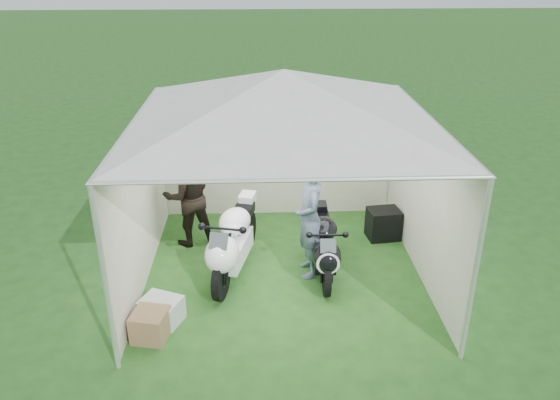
{
  "coord_description": "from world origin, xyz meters",
  "views": [
    {
      "loc": [
        -0.34,
        -6.98,
        4.37
      ],
      "look_at": [
        -0.04,
        0.35,
        1.01
      ],
      "focal_mm": 35.0,
      "sensor_mm": 36.0,
      "label": 1
    }
  ],
  "objects_px": {
    "motorcycle_white": "(232,241)",
    "crate_0": "(162,310)",
    "canopy_tent": "(284,101)",
    "equipment_box": "(383,224)",
    "crate_1": "(151,325)",
    "motorcycle_black": "(324,245)",
    "person_dark_jacket": "(188,196)",
    "person_blue_jacket": "(310,218)",
    "paddock_stand": "(319,239)"
  },
  "relations": [
    {
      "from": "motorcycle_white",
      "to": "motorcycle_black",
      "type": "relative_size",
      "value": 1.14
    },
    {
      "from": "canopy_tent",
      "to": "crate_1",
      "type": "relative_size",
      "value": 13.79
    },
    {
      "from": "person_dark_jacket",
      "to": "motorcycle_white",
      "type": "bearing_deg",
      "value": 107.42
    },
    {
      "from": "paddock_stand",
      "to": "crate_1",
      "type": "xyz_separation_m",
      "value": [
        -2.32,
        -2.17,
        0.04
      ]
    },
    {
      "from": "paddock_stand",
      "to": "person_dark_jacket",
      "type": "xyz_separation_m",
      "value": [
        -2.08,
        0.26,
        0.69
      ]
    },
    {
      "from": "person_blue_jacket",
      "to": "equipment_box",
      "type": "distance_m",
      "value": 1.8
    },
    {
      "from": "person_blue_jacket",
      "to": "crate_1",
      "type": "relative_size",
      "value": 4.37
    },
    {
      "from": "canopy_tent",
      "to": "paddock_stand",
      "type": "xyz_separation_m",
      "value": [
        0.61,
        0.66,
        -2.44
      ]
    },
    {
      "from": "crate_0",
      "to": "paddock_stand",
      "type": "bearing_deg",
      "value": 39.5
    },
    {
      "from": "person_blue_jacket",
      "to": "equipment_box",
      "type": "xyz_separation_m",
      "value": [
        1.32,
        1.04,
        -0.64
      ]
    },
    {
      "from": "motorcycle_white",
      "to": "crate_0",
      "type": "height_order",
      "value": "motorcycle_white"
    },
    {
      "from": "motorcycle_black",
      "to": "person_dark_jacket",
      "type": "height_order",
      "value": "person_dark_jacket"
    },
    {
      "from": "person_dark_jacket",
      "to": "person_blue_jacket",
      "type": "height_order",
      "value": "person_blue_jacket"
    },
    {
      "from": "motorcycle_black",
      "to": "crate_1",
      "type": "distance_m",
      "value": 2.68
    },
    {
      "from": "canopy_tent",
      "to": "equipment_box",
      "type": "distance_m",
      "value": 3.03
    },
    {
      "from": "crate_1",
      "to": "motorcycle_white",
      "type": "bearing_deg",
      "value": 55.51
    },
    {
      "from": "person_blue_jacket",
      "to": "crate_1",
      "type": "bearing_deg",
      "value": -58.91
    },
    {
      "from": "person_dark_jacket",
      "to": "person_blue_jacket",
      "type": "xyz_separation_m",
      "value": [
        1.84,
        -1.01,
        0.07
      ]
    },
    {
      "from": "crate_0",
      "to": "equipment_box",
      "type": "bearing_deg",
      "value": 32.57
    },
    {
      "from": "canopy_tent",
      "to": "equipment_box",
      "type": "xyz_separation_m",
      "value": [
        1.7,
        0.94,
        -2.32
      ]
    },
    {
      "from": "motorcycle_black",
      "to": "crate_0",
      "type": "distance_m",
      "value": 2.46
    },
    {
      "from": "canopy_tent",
      "to": "person_blue_jacket",
      "type": "bearing_deg",
      "value": -13.93
    },
    {
      "from": "motorcycle_white",
      "to": "crate_0",
      "type": "distance_m",
      "value": 1.45
    },
    {
      "from": "paddock_stand",
      "to": "equipment_box",
      "type": "bearing_deg",
      "value": 14.53
    },
    {
      "from": "paddock_stand",
      "to": "crate_0",
      "type": "distance_m",
      "value": 2.89
    },
    {
      "from": "motorcycle_black",
      "to": "crate_1",
      "type": "bearing_deg",
      "value": -147.41
    },
    {
      "from": "motorcycle_black",
      "to": "person_dark_jacket",
      "type": "distance_m",
      "value": 2.33
    },
    {
      "from": "paddock_stand",
      "to": "person_blue_jacket",
      "type": "height_order",
      "value": "person_blue_jacket"
    },
    {
      "from": "canopy_tent",
      "to": "crate_1",
      "type": "distance_m",
      "value": 3.3
    },
    {
      "from": "canopy_tent",
      "to": "motorcycle_black",
      "type": "relative_size",
      "value": 3.2
    },
    {
      "from": "person_dark_jacket",
      "to": "equipment_box",
      "type": "height_order",
      "value": "person_dark_jacket"
    },
    {
      "from": "canopy_tent",
      "to": "paddock_stand",
      "type": "height_order",
      "value": "canopy_tent"
    },
    {
      "from": "motorcycle_black",
      "to": "equipment_box",
      "type": "height_order",
      "value": "motorcycle_black"
    },
    {
      "from": "motorcycle_white",
      "to": "crate_0",
      "type": "bearing_deg",
      "value": -115.7
    },
    {
      "from": "motorcycle_black",
      "to": "crate_1",
      "type": "xyz_separation_m",
      "value": [
        -2.29,
        -1.36,
        -0.3
      ]
    },
    {
      "from": "motorcycle_white",
      "to": "crate_1",
      "type": "height_order",
      "value": "motorcycle_white"
    },
    {
      "from": "canopy_tent",
      "to": "person_blue_jacket",
      "type": "distance_m",
      "value": 1.72
    },
    {
      "from": "person_blue_jacket",
      "to": "motorcycle_black",
      "type": "bearing_deg",
      "value": 73.6
    },
    {
      "from": "person_dark_jacket",
      "to": "crate_0",
      "type": "xyz_separation_m",
      "value": [
        -0.16,
        -2.1,
        -0.66
      ]
    },
    {
      "from": "canopy_tent",
      "to": "crate_1",
      "type": "height_order",
      "value": "canopy_tent"
    },
    {
      "from": "canopy_tent",
      "to": "crate_0",
      "type": "distance_m",
      "value": 3.14
    },
    {
      "from": "person_dark_jacket",
      "to": "crate_0",
      "type": "distance_m",
      "value": 2.21
    },
    {
      "from": "person_dark_jacket",
      "to": "equipment_box",
      "type": "bearing_deg",
      "value": 162.44
    },
    {
      "from": "canopy_tent",
      "to": "motorcycle_white",
      "type": "distance_m",
      "value": 2.15
    },
    {
      "from": "person_dark_jacket",
      "to": "person_blue_jacket",
      "type": "distance_m",
      "value": 2.1
    },
    {
      "from": "canopy_tent",
      "to": "motorcycle_black",
      "type": "xyz_separation_m",
      "value": [
        0.58,
        -0.14,
        -2.09
      ]
    },
    {
      "from": "equipment_box",
      "to": "crate_0",
      "type": "height_order",
      "value": "equipment_box"
    },
    {
      "from": "paddock_stand",
      "to": "equipment_box",
      "type": "distance_m",
      "value": 1.13
    },
    {
      "from": "canopy_tent",
      "to": "person_blue_jacket",
      "type": "relative_size",
      "value": 3.15
    },
    {
      "from": "person_dark_jacket",
      "to": "crate_0",
      "type": "relative_size",
      "value": 3.35
    }
  ]
}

